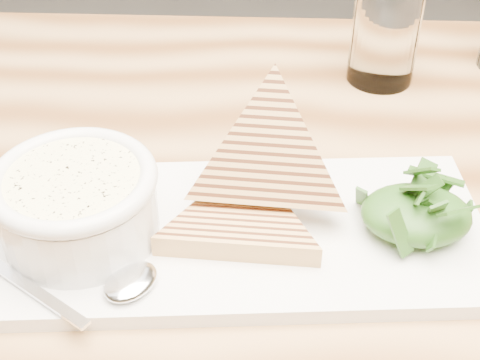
{
  "coord_description": "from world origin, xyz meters",
  "views": [
    {
      "loc": [
        0.01,
        -0.42,
        1.17
      ],
      "look_at": [
        -0.01,
        0.02,
        0.83
      ],
      "focal_mm": 50.0,
      "sensor_mm": 36.0,
      "label": 1
    }
  ],
  "objects_px": {
    "platter": "(239,233)",
    "soup_bowl": "(79,210)",
    "table_top": "(380,209)",
    "glass_near": "(385,33)"
  },
  "relations": [
    {
      "from": "platter",
      "to": "soup_bowl",
      "type": "bearing_deg",
      "value": -174.43
    },
    {
      "from": "table_top",
      "to": "soup_bowl",
      "type": "xyz_separation_m",
      "value": [
        -0.26,
        -0.08,
        0.06
      ]
    },
    {
      "from": "table_top",
      "to": "glass_near",
      "type": "relative_size",
      "value": 9.68
    },
    {
      "from": "soup_bowl",
      "to": "platter",
      "type": "bearing_deg",
      "value": 5.57
    },
    {
      "from": "table_top",
      "to": "soup_bowl",
      "type": "distance_m",
      "value": 0.28
    },
    {
      "from": "table_top",
      "to": "platter",
      "type": "height_order",
      "value": "platter"
    },
    {
      "from": "soup_bowl",
      "to": "glass_near",
      "type": "height_order",
      "value": "glass_near"
    },
    {
      "from": "table_top",
      "to": "soup_bowl",
      "type": "relative_size",
      "value": 8.8
    },
    {
      "from": "soup_bowl",
      "to": "table_top",
      "type": "bearing_deg",
      "value": 17.3
    },
    {
      "from": "table_top",
      "to": "platter",
      "type": "relative_size",
      "value": 2.7
    }
  ]
}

